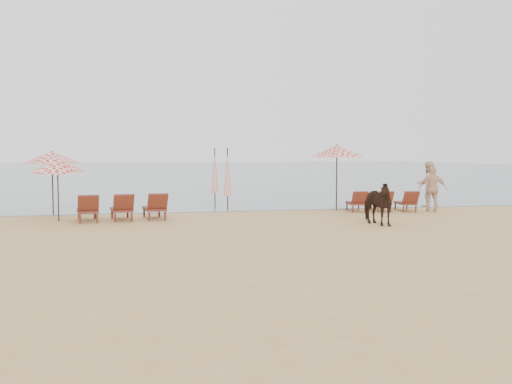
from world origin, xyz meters
TOP-DOWN VIEW (x-y plane):
  - ground at (0.00, 0.00)m, footprint 120.00×120.00m
  - sea at (0.00, 80.00)m, footprint 160.00×140.00m
  - lounger_cluster_left at (-4.00, 7.84)m, footprint 3.06×2.01m
  - lounger_cluster_right at (5.89, 8.81)m, footprint 2.78×1.93m
  - umbrella_open_left_a at (-6.50, 10.11)m, footprint 2.08×2.08m
  - umbrella_open_left_b at (-6.08, 8.16)m, footprint 1.70×1.73m
  - umbrella_open_right at (4.31, 9.63)m, footprint 2.16×2.16m
  - umbrella_closed_left at (0.06, 10.51)m, footprint 0.30×0.30m
  - umbrella_closed_right at (-0.25, 11.92)m, footprint 0.30×0.30m
  - cow at (3.87, 4.95)m, footprint 1.02×1.74m
  - beachgoer_right_a at (8.63, 10.22)m, footprint 0.98×0.78m
  - beachgoer_right_b at (7.78, 8.32)m, footprint 1.14×0.86m

SIDE VIEW (x-z plane):
  - ground at x=0.00m, z-range 0.00..0.00m
  - sea at x=0.00m, z-range -0.03..0.03m
  - lounger_cluster_right at x=5.89m, z-range 0.11..0.67m
  - lounger_cluster_left at x=-4.00m, z-range 0.12..0.76m
  - cow at x=3.87m, z-range 0.00..1.38m
  - beachgoer_right_b at x=7.78m, z-range 0.00..1.80m
  - beachgoer_right_a at x=8.63m, z-range 0.00..1.94m
  - umbrella_closed_right at x=-0.25m, z-range 0.29..2.78m
  - umbrella_closed_left at x=0.06m, z-range 0.29..2.78m
  - umbrella_open_left_b at x=-6.08m, z-range 0.79..2.96m
  - umbrella_open_left_a at x=-6.50m, z-range 0.94..3.31m
  - umbrella_open_right at x=4.31m, z-range 1.05..3.69m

